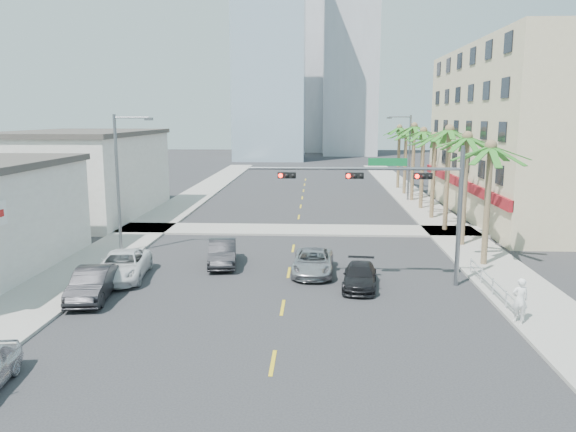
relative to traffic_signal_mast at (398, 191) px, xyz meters
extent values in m
plane|color=#262628|center=(-5.78, -7.95, -5.06)|extent=(260.00, 260.00, 0.00)
cube|color=gray|center=(6.22, 12.05, -4.99)|extent=(4.00, 120.00, 0.15)
cube|color=gray|center=(-17.78, 12.05, -4.99)|extent=(4.00, 120.00, 0.15)
cube|color=gray|center=(-5.78, 14.05, -4.99)|extent=(80.00, 4.00, 0.15)
cube|color=#CCB990|center=(16.22, 22.05, 2.44)|extent=(15.00, 28.00, 15.00)
cube|color=maroon|center=(8.62, 22.05, -2.06)|extent=(0.30, 28.00, 0.80)
cube|color=beige|center=(-25.28, 20.05, -1.46)|extent=(11.00, 18.00, 7.20)
cube|color=#99B2C6|center=(-13.78, 87.05, 18.94)|extent=(14.00, 14.00, 48.00)
cube|color=#ADADB2|center=(3.22, 102.05, 24.94)|extent=(12.00, 12.00, 60.00)
cube|color=#ADADB2|center=(-8.78, 117.05, 15.94)|extent=(16.00, 16.00, 42.00)
cylinder|color=slate|center=(3.22, 0.05, -1.46)|extent=(0.24, 0.24, 7.20)
cylinder|color=slate|center=(-2.28, 0.05, 1.14)|extent=(11.00, 0.16, 0.16)
cube|color=#0C662D|center=(-0.58, 0.05, 1.49)|extent=(2.00, 0.05, 0.40)
cube|color=black|center=(1.22, -0.10, 0.79)|extent=(0.95, 0.28, 0.32)
sphere|color=#FF0C05|center=(0.90, -0.26, 0.79)|extent=(0.22, 0.22, 0.22)
cube|color=black|center=(-2.28, -0.10, 0.79)|extent=(0.95, 0.28, 0.32)
sphere|color=#FF0C05|center=(-2.60, -0.26, 0.79)|extent=(0.22, 0.22, 0.22)
cube|color=black|center=(-5.78, -0.10, 0.79)|extent=(0.95, 0.28, 0.32)
sphere|color=#FF0C05|center=(-6.10, -0.26, 0.79)|extent=(0.22, 0.22, 0.22)
cylinder|color=brown|center=(5.82, 4.05, -1.46)|extent=(0.36, 0.36, 7.20)
cylinder|color=brown|center=(5.82, 9.25, -1.28)|extent=(0.36, 0.36, 7.56)
cylinder|color=brown|center=(5.82, 14.45, -1.10)|extent=(0.36, 0.36, 7.92)
cylinder|color=brown|center=(5.82, 19.65, -1.46)|extent=(0.36, 0.36, 7.20)
cylinder|color=brown|center=(5.82, 24.85, -1.28)|extent=(0.36, 0.36, 7.56)
cylinder|color=brown|center=(5.82, 30.05, -1.10)|extent=(0.36, 0.36, 7.92)
cylinder|color=brown|center=(5.82, 35.25, -1.46)|extent=(0.36, 0.36, 7.20)
cylinder|color=brown|center=(5.82, 40.45, -1.28)|extent=(0.36, 0.36, 7.56)
cylinder|color=slate|center=(-16.98, 6.05, -0.56)|extent=(0.20, 0.20, 9.00)
cylinder|color=slate|center=(-15.88, 6.05, 3.74)|extent=(2.20, 0.12, 0.12)
cube|color=slate|center=(-14.78, 6.05, 3.64)|extent=(0.50, 0.25, 0.18)
cylinder|color=slate|center=(5.42, 30.05, -0.56)|extent=(0.20, 0.20, 9.00)
cylinder|color=slate|center=(4.32, 30.05, 3.74)|extent=(2.20, 0.12, 0.12)
cube|color=slate|center=(3.22, 30.05, 3.64)|extent=(0.50, 0.25, 0.18)
cylinder|color=silver|center=(4.52, -1.95, -4.51)|extent=(0.08, 8.00, 0.08)
cylinder|color=silver|center=(4.52, -1.95, -4.16)|extent=(0.08, 8.00, 0.08)
cylinder|color=silver|center=(4.52, -5.95, -4.56)|extent=(0.08, 0.08, 1.00)
cylinder|color=silver|center=(4.52, -3.95, -4.56)|extent=(0.08, 0.08, 1.00)
cylinder|color=silver|center=(4.52, -1.95, -4.56)|extent=(0.08, 0.08, 1.00)
cylinder|color=silver|center=(4.52, 0.05, -4.56)|extent=(0.08, 0.08, 1.00)
cylinder|color=silver|center=(4.52, 2.05, -4.56)|extent=(0.08, 0.08, 1.00)
imported|color=black|center=(-15.18, -3.16, -4.29)|extent=(2.24, 4.86, 1.54)
imported|color=white|center=(-14.91, 0.37, -4.31)|extent=(3.11, 5.67, 1.51)
imported|color=black|center=(-9.87, 3.51, -4.30)|extent=(2.21, 4.77, 1.51)
imported|color=#A9AAAE|center=(-4.41, 1.92, -4.38)|extent=(2.45, 4.98, 1.36)
imported|color=black|center=(-1.93, -0.59, -4.45)|extent=(2.17, 4.39, 1.23)
imported|color=white|center=(4.52, -5.60, -3.95)|extent=(0.73, 0.51, 1.93)
camera|label=1|loc=(-4.26, -29.11, 3.82)|focal=35.00mm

